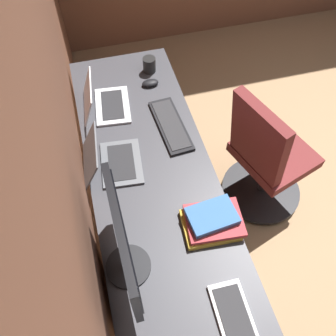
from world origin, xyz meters
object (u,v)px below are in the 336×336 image
Objects in this scene: keyboard_spare at (171,125)px; book_stack_near at (212,221)px; drawer_pedestal at (170,286)px; monitor_primary at (124,244)px; office_chair at (265,160)px; mouse_main at (150,83)px; coffee_mug at (149,64)px; keyboard_main at (240,334)px; laptop_left at (103,102)px; laptop_leftmost at (109,160)px.

book_stack_near reaches higher than keyboard_spare.
drawer_pedestal is 0.66m from monitor_primary.
office_chair reaches higher than book_stack_near.
mouse_main is (0.37, 0.03, 0.01)m from keyboard_spare.
book_stack_near is (-0.65, -0.02, 0.03)m from keyboard_spare.
keyboard_spare is at bearing -179.29° from coffee_mug.
keyboard_spare is 0.51m from coffee_mug.
drawer_pedestal is 2.39× the size of book_stack_near.
drawer_pedestal is at bearing 171.22° from mouse_main.
laptop_left is at bearing 13.05° from keyboard_main.
keyboard_spare is at bearing -1.33° from keyboard_main.
keyboard_spare is 0.66m from office_chair.
drawer_pedestal is 1.35m from coffee_mug.
monitor_primary is 0.48m from book_stack_near.
book_stack_near is 0.78m from office_chair.
book_stack_near is (0.10, -0.42, -0.21)m from monitor_primary.
mouse_main is at bearing 5.14° from keyboard_spare.
book_stack_near is at bearing -157.67° from laptop_left.
coffee_mug is at bearing -0.70° from keyboard_main.
monitor_primary is at bearing 43.63° from keyboard_main.
keyboard_spare is at bearing -125.48° from laptop_left.
coffee_mug is at bearing -11.07° from mouse_main.
laptop_left is 0.34m from mouse_main.
monitor_primary is 1.02m from laptop_left.
keyboard_main is 4.07× the size of mouse_main.
mouse_main reaches higher than keyboard_main.
book_stack_near is (0.11, -0.23, 0.42)m from drawer_pedestal.
laptop_leftmost is 0.34× the size of office_chair.
coffee_mug reaches higher than drawer_pedestal.
laptop_left reaches higher than keyboard_main.
monitor_primary is 0.60m from laptop_leftmost.
keyboard_main is 0.44× the size of office_chair.
office_chair reaches higher than keyboard_main.
laptop_leftmost is 1.13× the size of book_stack_near.
monitor_primary is 1.25× the size of keyboard_main.
keyboard_spare is (0.75, -0.39, -0.24)m from monitor_primary.
office_chair is (0.56, -0.96, -0.52)m from monitor_primary.
keyboard_spare is 0.37m from mouse_main.
laptop_leftmost is (0.57, -0.01, -0.20)m from monitor_primary.
coffee_mug is at bearing -9.03° from drawer_pedestal.
laptop_left is (1.00, -0.05, -0.20)m from monitor_primary.
laptop_leftmost is 0.43m from laptop_left.
coffee_mug is (0.69, -0.37, 0.00)m from laptop_leftmost.
laptop_left is 0.43m from keyboard_spare.
book_stack_near reaches higher than drawer_pedestal.
mouse_main is at bearing 0.26° from keyboard_main.
laptop_left is (1.01, 0.14, 0.43)m from drawer_pedestal.
keyboard_main is (-1.38, -0.32, -0.04)m from laptop_left.
laptop_leftmost is at bearing 16.61° from drawer_pedestal.
laptop_left is 3.17× the size of mouse_main.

